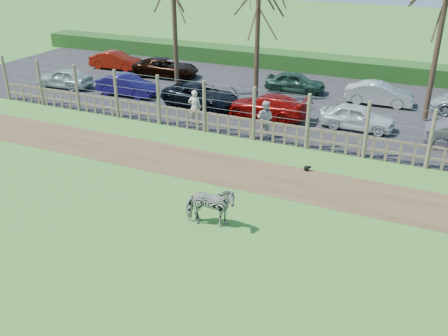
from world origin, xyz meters
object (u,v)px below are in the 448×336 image
at_px(car_1, 127,85).
at_px(car_8, 166,68).
at_px(tree_mid, 258,12).
at_px(car_10, 295,82).
at_px(car_11, 379,94).
at_px(crow, 307,168).
at_px(car_4, 357,117).
at_px(car_2, 201,95).
at_px(visitor_a, 195,107).
at_px(car_7, 116,60).
at_px(zebra, 210,207).
at_px(tree_right, 443,14).
at_px(visitor_b, 265,119).
at_px(car_0, 64,78).
at_px(car_3, 267,106).

height_order(car_1, car_8, same).
distance_m(tree_mid, car_8, 8.75).
bearing_deg(car_10, car_11, -97.47).
distance_m(car_1, car_11, 14.30).
relative_size(crow, car_4, 0.09).
relative_size(car_4, car_11, 0.97).
bearing_deg(car_2, crow, -119.76).
height_order(visitor_a, car_11, visitor_a).
bearing_deg(car_4, car_10, 45.06).
distance_m(car_7, car_10, 13.01).
height_order(zebra, crow, zebra).
bearing_deg(car_10, car_4, -139.41).
height_order(tree_right, car_2, tree_right).
bearing_deg(zebra, car_8, 21.61).
bearing_deg(car_7, tree_right, -102.55).
height_order(visitor_b, car_11, visitor_b).
xyz_separation_m(visitor_b, car_4, (3.72, 2.80, -0.26)).
height_order(tree_mid, car_10, tree_mid).
relative_size(tree_mid, visitor_b, 3.96).
bearing_deg(zebra, car_4, -26.52).
relative_size(tree_right, car_0, 2.09).
xyz_separation_m(crow, car_2, (-7.56, 5.59, 0.52)).
bearing_deg(crow, car_1, 155.54).
bearing_deg(car_2, car_1, 96.35).
xyz_separation_m(visitor_a, car_8, (-5.89, 7.26, -0.26)).
distance_m(car_3, car_4, 4.52).
distance_m(car_0, car_4, 17.73).
relative_size(tree_right, car_4, 2.09).
xyz_separation_m(car_1, car_11, (13.64, 4.29, 0.00)).
xyz_separation_m(visitor_a, visitor_b, (3.73, -0.17, 0.00)).
distance_m(visitor_a, car_3, 3.80).
bearing_deg(car_3, visitor_b, 19.99).
relative_size(tree_right, crow, 24.20).
xyz_separation_m(zebra, car_3, (-1.89, 10.67, -0.08)).
bearing_deg(car_0, car_8, 133.62).
xyz_separation_m(car_8, car_10, (8.79, 0.09, 0.00)).
xyz_separation_m(zebra, car_4, (2.63, 10.90, -0.08)).
xyz_separation_m(tree_mid, car_1, (-7.20, -2.12, -4.23)).
xyz_separation_m(car_8, car_11, (13.70, -0.27, 0.00)).
relative_size(car_1, car_2, 0.84).
distance_m(visitor_a, visitor_b, 3.73).
height_order(tree_mid, car_7, tree_mid).
height_order(car_2, car_8, same).
height_order(tree_right, car_4, tree_right).
xyz_separation_m(car_4, car_7, (-17.56, 4.98, 0.00)).
distance_m(car_2, car_8, 6.70).
bearing_deg(visitor_b, car_3, -65.35).
height_order(zebra, car_4, zebra).
bearing_deg(zebra, tree_mid, 1.78).
xyz_separation_m(tree_right, visitor_a, (-10.37, -5.32, -4.34)).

